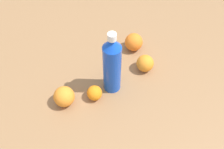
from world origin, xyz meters
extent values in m
plane|color=olive|center=(0.00, 0.00, 0.00)|extent=(2.40, 2.40, 0.00)
cylinder|color=blue|center=(-0.04, 0.01, 0.12)|extent=(0.07, 0.07, 0.23)
cone|color=blue|center=(-0.04, 0.01, 0.25)|extent=(0.07, 0.07, 0.04)
cylinder|color=white|center=(-0.04, 0.01, 0.28)|extent=(0.03, 0.03, 0.03)
sphere|color=orange|center=(-0.05, 0.18, 0.04)|extent=(0.07, 0.07, 0.07)
sphere|color=orange|center=(-0.18, 0.21, 0.04)|extent=(0.08, 0.08, 0.08)
sphere|color=orange|center=(-0.07, -0.19, 0.04)|extent=(0.08, 0.08, 0.08)
sphere|color=orange|center=(-0.03, -0.07, 0.03)|extent=(0.06, 0.06, 0.06)
camera|label=1|loc=(0.51, -0.30, 0.89)|focal=42.12mm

